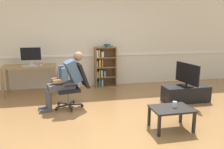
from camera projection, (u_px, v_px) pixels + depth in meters
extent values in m
plane|color=olive|center=(114.00, 119.00, 4.31)|extent=(18.00, 18.00, 0.00)
cube|color=beige|center=(94.00, 41.00, 6.56)|extent=(12.00, 0.10, 2.70)
cube|color=white|center=(95.00, 55.00, 6.59)|extent=(12.00, 0.03, 0.05)
cube|color=#9E7547|center=(2.00, 84.00, 5.53)|extent=(0.06, 0.06, 0.72)
cube|color=#9E7547|center=(54.00, 81.00, 5.79)|extent=(0.06, 0.06, 0.72)
cube|color=#9E7547|center=(55.00, 77.00, 6.30)|extent=(0.06, 0.06, 0.72)
cube|color=#9E7547|center=(7.00, 79.00, 6.04)|extent=(0.06, 0.06, 0.72)
cube|color=#9E7547|center=(29.00, 66.00, 5.84)|extent=(1.33, 0.61, 0.04)
cube|color=silver|center=(32.00, 65.00, 5.90)|extent=(0.18, 0.14, 0.01)
cube|color=silver|center=(32.00, 63.00, 5.91)|extent=(0.04, 0.02, 0.10)
cube|color=silver|center=(31.00, 54.00, 5.86)|extent=(0.55, 0.02, 0.37)
cube|color=black|center=(31.00, 54.00, 5.84)|extent=(0.51, 0.00, 0.33)
cube|color=silver|center=(30.00, 66.00, 5.71)|extent=(0.39, 0.12, 0.02)
cube|color=white|center=(41.00, 65.00, 5.78)|extent=(0.06, 0.10, 0.03)
cube|color=brown|center=(95.00, 67.00, 6.50)|extent=(0.03, 0.28, 1.18)
cube|color=brown|center=(115.00, 67.00, 6.62)|extent=(0.03, 0.28, 1.18)
cube|color=brown|center=(105.00, 66.00, 6.69)|extent=(0.59, 0.02, 1.18)
cube|color=brown|center=(106.00, 86.00, 6.68)|extent=(0.56, 0.28, 0.03)
cube|color=brown|center=(106.00, 77.00, 6.62)|extent=(0.56, 0.28, 0.03)
cube|color=brown|center=(105.00, 67.00, 6.56)|extent=(0.56, 0.28, 0.03)
cube|color=brown|center=(105.00, 57.00, 6.50)|extent=(0.56, 0.28, 0.03)
cube|color=brown|center=(105.00, 47.00, 6.44)|extent=(0.56, 0.28, 0.03)
cube|color=#38844C|center=(97.00, 83.00, 6.61)|extent=(0.03, 0.19, 0.17)
cube|color=beige|center=(97.00, 74.00, 6.54)|extent=(0.04, 0.19, 0.15)
cube|color=white|center=(97.00, 64.00, 6.50)|extent=(0.03, 0.19, 0.18)
cube|color=white|center=(97.00, 54.00, 6.41)|extent=(0.05, 0.19, 0.21)
cube|color=#6699A3|center=(99.00, 82.00, 6.63)|extent=(0.04, 0.19, 0.23)
cube|color=gold|center=(99.00, 73.00, 6.57)|extent=(0.03, 0.19, 0.21)
cube|color=gold|center=(100.00, 63.00, 6.48)|extent=(0.04, 0.19, 0.23)
cube|color=gold|center=(99.00, 53.00, 6.42)|extent=(0.03, 0.19, 0.22)
cube|color=white|center=(102.00, 82.00, 6.64)|extent=(0.03, 0.19, 0.21)
cube|color=white|center=(101.00, 73.00, 6.55)|extent=(0.04, 0.19, 0.20)
cube|color=#89428E|center=(102.00, 63.00, 6.53)|extent=(0.03, 0.19, 0.23)
cube|color=white|center=(102.00, 54.00, 6.44)|extent=(0.04, 0.19, 0.15)
cube|color=#2D519E|center=(103.00, 83.00, 6.65)|extent=(0.03, 0.19, 0.18)
cube|color=#6699A3|center=(104.00, 74.00, 6.59)|extent=(0.05, 0.19, 0.16)
cube|color=orange|center=(102.00, 63.00, 6.52)|extent=(0.03, 0.19, 0.21)
cube|color=white|center=(103.00, 54.00, 6.48)|extent=(0.03, 0.19, 0.17)
cube|color=#38844C|center=(109.00, 46.00, 6.47)|extent=(0.16, 0.22, 0.02)
cube|color=#6699A3|center=(109.00, 46.00, 6.46)|extent=(0.16, 0.22, 0.02)
cube|color=black|center=(107.00, 45.00, 6.44)|extent=(0.16, 0.22, 0.02)
cube|color=white|center=(56.00, 79.00, 6.45)|extent=(0.05, 0.08, 0.52)
cube|color=white|center=(59.00, 79.00, 6.46)|extent=(0.05, 0.08, 0.52)
cube|color=white|center=(61.00, 79.00, 6.48)|extent=(0.05, 0.08, 0.52)
cube|color=white|center=(64.00, 79.00, 6.49)|extent=(0.05, 0.08, 0.52)
cube|color=white|center=(66.00, 79.00, 6.51)|extent=(0.05, 0.08, 0.52)
cube|color=white|center=(69.00, 79.00, 6.52)|extent=(0.05, 0.08, 0.52)
cube|color=white|center=(71.00, 79.00, 6.54)|extent=(0.05, 0.08, 0.52)
cube|color=white|center=(74.00, 79.00, 6.55)|extent=(0.05, 0.08, 0.52)
cube|color=white|center=(76.00, 78.00, 6.56)|extent=(0.05, 0.08, 0.52)
cube|color=white|center=(79.00, 78.00, 6.58)|extent=(0.05, 0.08, 0.52)
cube|color=black|center=(70.00, 107.00, 4.80)|extent=(0.09, 0.30, 0.02)
cylinder|color=black|center=(72.00, 111.00, 4.67)|extent=(0.03, 0.06, 0.06)
cube|color=black|center=(75.00, 104.00, 4.95)|extent=(0.30, 0.07, 0.02)
cylinder|color=black|center=(82.00, 106.00, 4.97)|extent=(0.06, 0.03, 0.06)
cube|color=black|center=(71.00, 102.00, 5.08)|extent=(0.16, 0.29, 0.02)
cylinder|color=black|center=(74.00, 102.00, 5.23)|extent=(0.04, 0.06, 0.06)
cube|color=black|center=(63.00, 103.00, 5.01)|extent=(0.24, 0.23, 0.02)
cylinder|color=black|center=(59.00, 104.00, 5.09)|extent=(0.06, 0.05, 0.06)
cube|color=black|center=(62.00, 106.00, 4.84)|extent=(0.28, 0.18, 0.02)
cylinder|color=black|center=(56.00, 109.00, 4.75)|extent=(0.06, 0.05, 0.06)
cylinder|color=gray|center=(68.00, 98.00, 4.90)|extent=(0.05, 0.05, 0.30)
cube|color=black|center=(68.00, 89.00, 4.86)|extent=(0.54, 0.54, 0.07)
cube|color=black|center=(82.00, 75.00, 4.92)|extent=(0.32, 0.48, 0.55)
cube|color=black|center=(66.00, 80.00, 5.07)|extent=(0.28, 0.10, 0.03)
cube|color=black|center=(71.00, 86.00, 4.60)|extent=(0.28, 0.10, 0.03)
cube|color=#4C4C51|center=(68.00, 85.00, 4.84)|extent=(0.32, 0.38, 0.14)
cube|color=#476689|center=(73.00, 71.00, 4.83)|extent=(0.42, 0.40, 0.52)
sphere|color=#A87A5B|center=(78.00, 56.00, 4.81)|extent=(0.20, 0.20, 0.20)
cube|color=black|center=(54.00, 82.00, 4.71)|extent=(0.15, 0.06, 0.02)
cube|color=#4C4C51|center=(57.00, 86.00, 4.85)|extent=(0.44, 0.21, 0.13)
cylinder|color=#4C4C51|center=(48.00, 99.00, 4.83)|extent=(0.10, 0.10, 0.46)
cube|color=#4C4C51|center=(44.00, 108.00, 4.83)|extent=(0.23, 0.13, 0.06)
cube|color=#4C4C51|center=(59.00, 88.00, 4.67)|extent=(0.44, 0.21, 0.13)
cylinder|color=#4C4C51|center=(49.00, 101.00, 4.65)|extent=(0.10, 0.10, 0.46)
cube|color=#4C4C51|center=(45.00, 111.00, 4.65)|extent=(0.23, 0.13, 0.06)
cube|color=#476689|center=(61.00, 72.00, 4.89)|extent=(0.11, 0.10, 0.26)
cube|color=#A87A5B|center=(57.00, 79.00, 4.82)|extent=(0.25, 0.11, 0.07)
cube|color=#476689|center=(64.00, 74.00, 4.60)|extent=(0.11, 0.10, 0.26)
cube|color=#A87A5B|center=(59.00, 81.00, 4.65)|extent=(0.25, 0.11, 0.07)
cube|color=black|center=(186.00, 94.00, 5.31)|extent=(1.09, 0.43, 0.38)
cube|color=black|center=(186.00, 86.00, 5.27)|extent=(0.24, 0.34, 0.02)
cylinder|color=black|center=(186.00, 84.00, 5.26)|extent=(0.04, 0.04, 0.05)
cube|color=black|center=(187.00, 73.00, 5.20)|extent=(0.14, 0.80, 0.47)
cube|color=#B7D1F9|center=(188.00, 73.00, 5.21)|extent=(0.10, 0.74, 0.43)
cube|color=black|center=(159.00, 126.00, 3.60)|extent=(0.04, 0.04, 0.35)
cube|color=black|center=(194.00, 123.00, 3.73)|extent=(0.04, 0.04, 0.35)
cube|color=black|center=(181.00, 113.00, 4.15)|extent=(0.04, 0.04, 0.35)
cube|color=black|center=(149.00, 116.00, 4.02)|extent=(0.04, 0.04, 0.35)
cube|color=black|center=(171.00, 109.00, 3.83)|extent=(0.69, 0.49, 0.03)
cylinder|color=silver|center=(175.00, 104.00, 3.85)|extent=(0.07, 0.07, 0.10)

